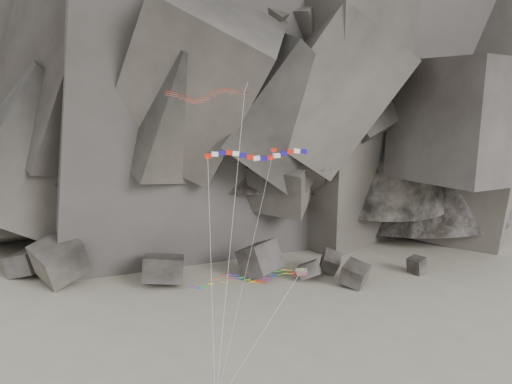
{
  "coord_description": "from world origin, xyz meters",
  "views": [
    {
      "loc": [
        -0.52,
        -51.37,
        32.72
      ],
      "look_at": [
        1.05,
        6.0,
        21.06
      ],
      "focal_mm": 35.0,
      "sensor_mm": 36.0,
      "label": 1
    }
  ],
  "objects_px": {
    "banner_kite": "(256,156)",
    "pennant_kite": "(262,200)",
    "delta_kite": "(201,95)",
    "parafoil_kite": "(243,278)"
  },
  "relations": [
    {
      "from": "banner_kite",
      "to": "pennant_kite",
      "type": "height_order",
      "value": "pennant_kite"
    },
    {
      "from": "banner_kite",
      "to": "parafoil_kite",
      "type": "height_order",
      "value": "banner_kite"
    },
    {
      "from": "delta_kite",
      "to": "parafoil_kite",
      "type": "xyz_separation_m",
      "value": [
        4.39,
        -4.26,
        -19.27
      ]
    },
    {
      "from": "delta_kite",
      "to": "parafoil_kite",
      "type": "bearing_deg",
      "value": -47.35
    },
    {
      "from": "banner_kite",
      "to": "pennant_kite",
      "type": "xyz_separation_m",
      "value": [
        0.58,
        -2.01,
        -4.37
      ]
    },
    {
      "from": "delta_kite",
      "to": "pennant_kite",
      "type": "distance_m",
      "value": 13.18
    },
    {
      "from": "delta_kite",
      "to": "pennant_kite",
      "type": "bearing_deg",
      "value": -36.41
    },
    {
      "from": "delta_kite",
      "to": "pennant_kite",
      "type": "xyz_separation_m",
      "value": [
        6.44,
        -4.22,
        -10.7
      ]
    },
    {
      "from": "banner_kite",
      "to": "pennant_kite",
      "type": "relative_size",
      "value": 0.99
    },
    {
      "from": "parafoil_kite",
      "to": "pennant_kite",
      "type": "distance_m",
      "value": 8.82
    }
  ]
}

